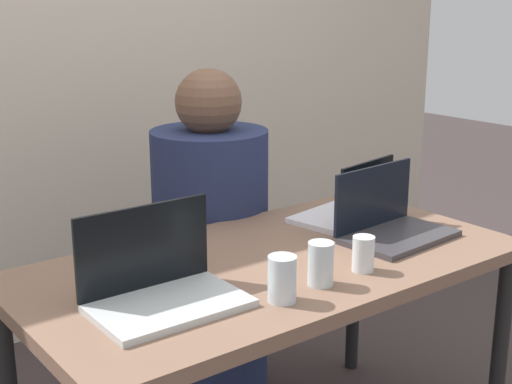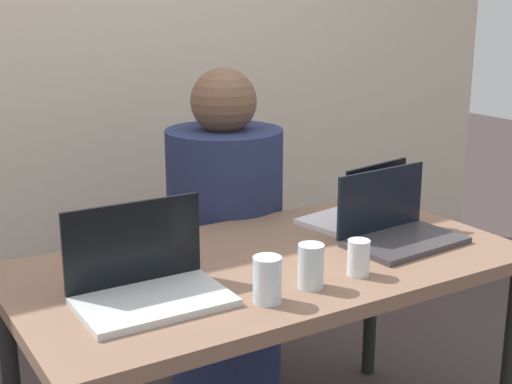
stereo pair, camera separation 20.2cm
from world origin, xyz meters
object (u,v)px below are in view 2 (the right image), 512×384
at_px(laptop_front_right, 397,227).
at_px(water_glass_right, 358,260).
at_px(water_glass_left, 267,283).
at_px(laptop_back_right, 357,212).
at_px(water_glass_center, 311,269).
at_px(person_at_center, 225,250).
at_px(laptop_front_left, 147,280).

distance_m(laptop_front_right, water_glass_right, 0.31).
bearing_deg(water_glass_right, water_glass_left, -175.91).
bearing_deg(water_glass_left, laptop_back_right, 31.99).
relative_size(water_glass_left, water_glass_center, 1.01).
distance_m(laptop_back_right, laptop_front_right, 0.18).
bearing_deg(laptop_back_right, water_glass_right, 40.65).
bearing_deg(person_at_center, laptop_back_right, 105.80).
height_order(water_glass_left, water_glass_center, same).
bearing_deg(laptop_front_left, laptop_front_right, 0.71).
bearing_deg(person_at_center, water_glass_left, 55.56).
distance_m(person_at_center, water_glass_left, 0.89).
relative_size(water_glass_right, water_glass_center, 0.85).
bearing_deg(laptop_front_left, water_glass_center, -20.45).
bearing_deg(laptop_front_left, water_glass_right, -14.54).
height_order(laptop_front_right, water_glass_right, laptop_front_right).
relative_size(laptop_front_left, water_glass_left, 3.14).
height_order(laptop_back_right, water_glass_right, laptop_back_right).
distance_m(person_at_center, laptop_back_right, 0.56).
bearing_deg(laptop_back_right, laptop_front_left, 2.30).
bearing_deg(laptop_front_right, laptop_back_right, 86.93).
relative_size(laptop_back_right, water_glass_left, 2.77).
relative_size(laptop_back_right, water_glass_center, 2.79).
relative_size(laptop_front_right, water_glass_left, 3.18).
bearing_deg(water_glass_right, laptop_back_right, 51.35).
height_order(laptop_front_left, water_glass_center, laptop_front_left).
bearing_deg(water_glass_center, laptop_front_right, 19.56).
distance_m(person_at_center, water_glass_right, 0.81).
height_order(laptop_back_right, water_glass_left, laptop_back_right).
bearing_deg(water_glass_center, water_glass_left, -172.31).
bearing_deg(water_glass_right, water_glass_center, -179.22).
relative_size(laptop_front_right, water_glass_right, 3.78).
xyz_separation_m(laptop_back_right, water_glass_center, (-0.42, -0.33, 0.00)).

